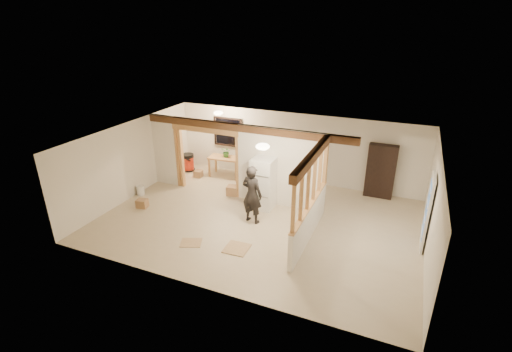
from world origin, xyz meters
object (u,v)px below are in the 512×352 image
at_px(shop_vac, 188,162).
at_px(bookshelf, 381,171).
at_px(refrigerator, 263,184).
at_px(work_table, 226,167).
at_px(woman, 252,194).

bearing_deg(shop_vac, bookshelf, 4.06).
height_order(refrigerator, work_table, refrigerator).
xyz_separation_m(work_table, shop_vac, (-1.62, -0.05, -0.04)).
relative_size(refrigerator, shop_vac, 2.40).
xyz_separation_m(refrigerator, woman, (0.03, -0.96, 0.06)).
bearing_deg(woman, work_table, -40.30).
relative_size(woman, work_table, 1.44).
bearing_deg(work_table, bookshelf, 0.29).
xyz_separation_m(refrigerator, shop_vac, (-3.86, 1.71, -0.47)).
distance_m(work_table, shop_vac, 1.62).
relative_size(refrigerator, woman, 0.93).
height_order(refrigerator, shop_vac, refrigerator).
distance_m(shop_vac, bookshelf, 7.13).
distance_m(work_table, bookshelf, 5.51).
xyz_separation_m(woman, work_table, (-2.27, 2.72, -0.49)).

